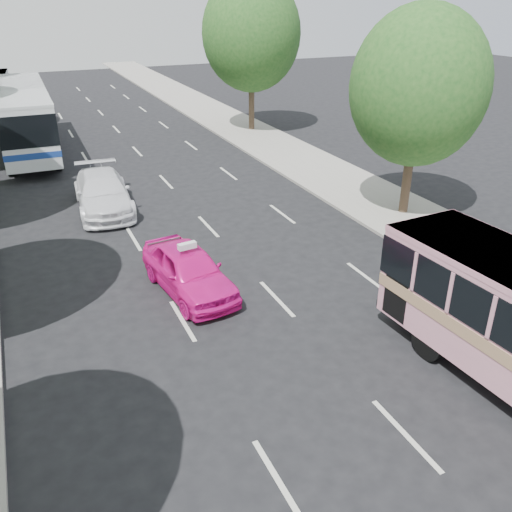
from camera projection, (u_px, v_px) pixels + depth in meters
ground at (314, 389)px, 12.37m from camera, size 120.00×120.00×0.00m
sidewalk_right at (271, 145)px, 31.86m from camera, size 4.00×90.00×0.12m
tree_right_near at (422, 82)px, 19.82m from camera, size 5.10×5.10×7.95m
tree_right_far at (253, 29)px, 32.64m from camera, size 6.00×6.00×9.35m
pink_taxi at (189, 270)px, 16.12m from camera, size 2.18×4.35×1.42m
white_pickup at (103, 192)px, 22.25m from camera, size 2.43×5.29×1.50m
tour_coach_front at (24, 114)px, 29.64m from camera, size 2.78×11.95×3.56m
taxi_roof_sign at (187, 246)px, 15.76m from camera, size 0.57×0.25×0.18m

